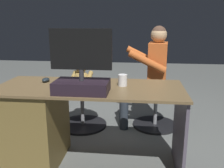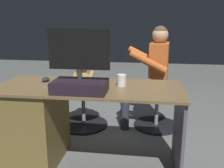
# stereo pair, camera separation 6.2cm
# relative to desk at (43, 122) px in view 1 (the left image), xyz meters

# --- Properties ---
(ground_plane) EXTENTS (10.00, 10.00, 0.00)m
(ground_plane) POSITION_rel_desk_xyz_m (-0.42, -0.41, -0.38)
(ground_plane) COLOR slate
(desk) EXTENTS (1.54, 0.64, 0.71)m
(desk) POSITION_rel_desk_xyz_m (0.00, 0.00, 0.00)
(desk) COLOR brown
(desk) RESTS_ON ground_plane
(monitor) EXTENTS (0.46, 0.25, 0.47)m
(monitor) POSITION_rel_desk_xyz_m (-0.40, 0.17, 0.46)
(monitor) COLOR black
(monitor) RESTS_ON desk
(keyboard) EXTENTS (0.42, 0.14, 0.02)m
(keyboard) POSITION_rel_desk_xyz_m (-0.33, -0.12, 0.34)
(keyboard) COLOR black
(keyboard) RESTS_ON desk
(computer_mouse) EXTENTS (0.06, 0.10, 0.04)m
(computer_mouse) POSITION_rel_desk_xyz_m (-0.00, -0.11, 0.35)
(computer_mouse) COLOR #1C252C
(computer_mouse) RESTS_ON desk
(cup) EXTENTS (0.07, 0.07, 0.10)m
(cup) POSITION_rel_desk_xyz_m (-0.69, -0.05, 0.38)
(cup) COLOR white
(cup) RESTS_ON desk
(tv_remote) EXTENTS (0.10, 0.16, 0.02)m
(tv_remote) POSITION_rel_desk_xyz_m (-0.17, 0.01, 0.34)
(tv_remote) COLOR black
(tv_remote) RESTS_ON desk
(office_chair_teddy) EXTENTS (0.57, 0.57, 0.48)m
(office_chair_teddy) POSITION_rel_desk_xyz_m (-0.16, -0.80, -0.11)
(office_chair_teddy) COLOR black
(office_chair_teddy) RESTS_ON ground_plane
(teddy_bear) EXTENTS (0.24, 0.24, 0.34)m
(teddy_bear) POSITION_rel_desk_xyz_m (-0.16, -0.81, 0.25)
(teddy_bear) COLOR #9E7F41
(teddy_bear) RESTS_ON office_chair_teddy
(visitor_chair) EXTENTS (0.53, 0.53, 0.48)m
(visitor_chair) POSITION_rel_desk_xyz_m (-1.03, -0.89, -0.10)
(visitor_chair) COLOR black
(visitor_chair) RESTS_ON ground_plane
(person) EXTENTS (0.55, 0.51, 1.18)m
(person) POSITION_rel_desk_xyz_m (-0.94, -0.88, 0.32)
(person) COLOR #C35B27
(person) RESTS_ON ground_plane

